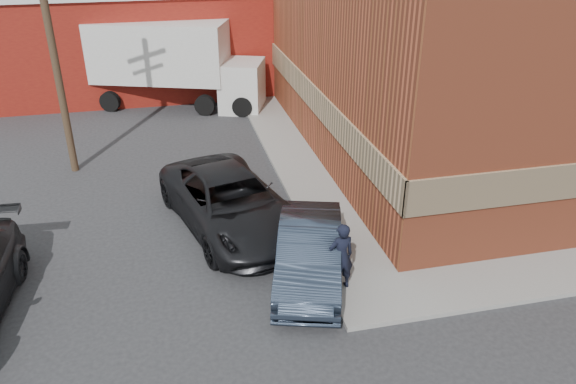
{
  "coord_description": "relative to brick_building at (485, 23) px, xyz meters",
  "views": [
    {
      "loc": [
        -4.07,
        -11.23,
        8.63
      ],
      "look_at": [
        -0.93,
        2.37,
        1.6
      ],
      "focal_mm": 35.0,
      "sensor_mm": 36.0,
      "label": 1
    }
  ],
  "objects": [
    {
      "name": "warehouse",
      "position": [
        -14.5,
        11.0,
        -1.87
      ],
      "size": [
        16.3,
        8.3,
        5.6
      ],
      "color": "maroon",
      "rests_on": "ground"
    },
    {
      "name": "box_truck",
      "position": [
        -11.75,
        6.73,
        -2.35
      ],
      "size": [
        8.54,
        5.08,
        4.05
      ],
      "rotation": [
        0.0,
        0.0,
        -0.35
      ],
      "color": "silver",
      "rests_on": "ground"
    },
    {
      "name": "utility_pole",
      "position": [
        -16.0,
        0.0,
        0.06
      ],
      "size": [
        2.0,
        0.26,
        9.0
      ],
      "color": "#463223",
      "rests_on": "ground"
    },
    {
      "name": "brick_building",
      "position": [
        0.0,
        0.0,
        0.0
      ],
      "size": [
        14.25,
        18.25,
        9.36
      ],
      "color": "#AC492C",
      "rests_on": "ground"
    },
    {
      "name": "sidewalk_west",
      "position": [
        -7.9,
        0.0,
        -4.62
      ],
      "size": [
        1.8,
        18.0,
        0.12
      ],
      "primitive_type": "cube",
      "color": "gray",
      "rests_on": "ground"
    },
    {
      "name": "ground",
      "position": [
        -8.5,
        -9.0,
        -4.68
      ],
      "size": [
        90.0,
        90.0,
        0.0
      ],
      "primitive_type": "plane",
      "color": "#28282B",
      "rests_on": "ground"
    },
    {
      "name": "sedan",
      "position": [
        -9.3,
        -8.5,
        -3.93
      ],
      "size": [
        2.85,
        4.85,
        1.51
      ],
      "primitive_type": "imported",
      "rotation": [
        0.0,
        0.0,
        -0.29
      ],
      "color": "#293344",
      "rests_on": "ground"
    },
    {
      "name": "man",
      "position": [
        -8.7,
        -9.25,
        -3.65
      ],
      "size": [
        0.71,
        0.52,
        1.82
      ],
      "primitive_type": "imported",
      "rotation": [
        0.0,
        0.0,
        3.27
      ],
      "color": "black",
      "rests_on": "sidewalk_south"
    },
    {
      "name": "suv_a",
      "position": [
        -10.91,
        -5.46,
        -3.83
      ],
      "size": [
        4.33,
        6.69,
        1.71
      ],
      "primitive_type": "imported",
      "rotation": [
        0.0,
        0.0,
        0.26
      ],
      "color": "black",
      "rests_on": "ground"
    }
  ]
}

